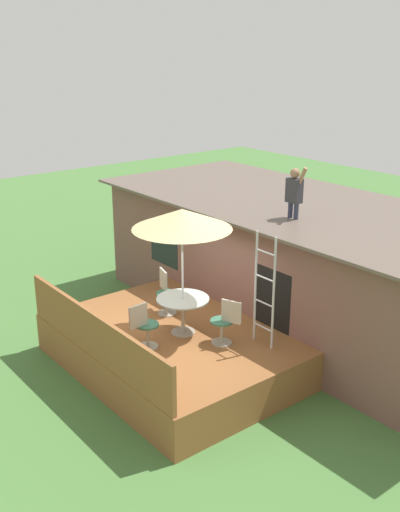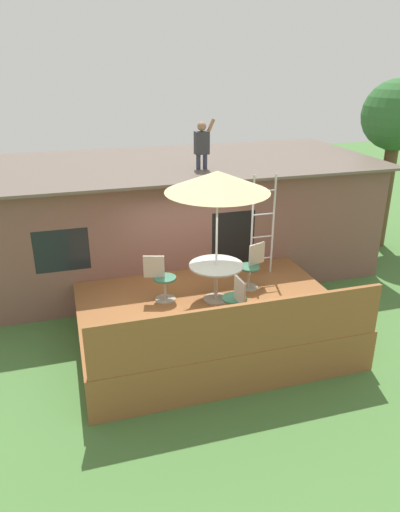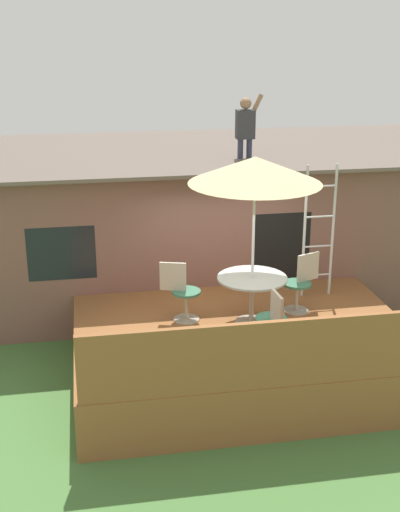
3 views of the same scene
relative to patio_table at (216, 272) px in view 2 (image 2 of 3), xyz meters
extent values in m
plane|color=#477538|center=(-0.17, -0.06, -1.39)|extent=(40.00, 40.00, 0.00)
cube|color=brown|center=(-0.17, 3.54, -0.01)|extent=(10.00, 4.00, 2.76)
cube|color=#66564C|center=(-0.17, 3.54, 1.40)|extent=(10.50, 4.50, 0.06)
cube|color=black|center=(-2.79, 1.55, 0.16)|extent=(1.10, 0.03, 0.90)
cube|color=black|center=(0.91, 1.55, -0.34)|extent=(1.00, 0.03, 2.00)
cube|color=brown|center=(-0.17, -0.06, -0.99)|extent=(4.95, 3.72, 0.80)
cube|color=brown|center=(-0.17, -1.87, -0.14)|extent=(4.85, 0.08, 0.90)
cylinder|color=#A59E8C|center=(0.00, 0.00, -0.57)|extent=(0.48, 0.48, 0.03)
cylinder|color=#A59E8C|center=(0.00, 0.00, -0.22)|extent=(0.07, 0.07, 0.71)
cylinder|color=#999E93|center=(0.00, 0.00, 0.14)|extent=(1.04, 1.04, 0.03)
cylinder|color=silver|center=(0.00, 0.00, 0.61)|extent=(0.04, 0.04, 2.40)
cone|color=beige|center=(0.00, 0.00, 1.76)|extent=(1.90, 1.90, 0.38)
cylinder|color=silver|center=(1.08, 0.90, 0.51)|extent=(0.04, 0.04, 2.20)
cylinder|color=silver|center=(1.56, 0.90, 0.51)|extent=(0.04, 0.04, 2.20)
cylinder|color=silver|center=(1.32, 0.90, -0.24)|extent=(0.48, 0.03, 0.03)
cylinder|color=silver|center=(1.32, 0.90, 0.26)|extent=(0.48, 0.03, 0.03)
cylinder|color=silver|center=(1.32, 0.90, 0.76)|extent=(0.48, 0.03, 0.03)
cylinder|color=silver|center=(1.32, 0.90, 1.26)|extent=(0.48, 0.03, 0.03)
cylinder|color=#33384C|center=(0.38, 2.52, 1.60)|extent=(0.10, 0.10, 0.34)
cylinder|color=#33384C|center=(0.54, 2.52, 1.60)|extent=(0.10, 0.10, 0.34)
cube|color=#333338|center=(0.46, 2.52, 2.02)|extent=(0.32, 0.20, 0.50)
sphere|color=#997051|center=(0.46, 2.52, 2.38)|extent=(0.20, 0.20, 0.20)
cylinder|color=#997051|center=(0.64, 2.52, 2.32)|extent=(0.26, 0.08, 0.44)
cylinder|color=#A59E8C|center=(-0.94, 0.28, -0.58)|extent=(0.40, 0.40, 0.02)
cylinder|color=#A59E8C|center=(-0.94, 0.28, -0.36)|extent=(0.06, 0.06, 0.44)
cylinder|color=#33664C|center=(-0.94, 0.28, -0.13)|extent=(0.44, 0.44, 0.04)
cube|color=#A59E8C|center=(-1.14, 0.34, 0.11)|extent=(0.39, 0.15, 0.44)
cylinder|color=#A59E8C|center=(0.80, 0.31, -0.58)|extent=(0.40, 0.40, 0.02)
cylinder|color=#A59E8C|center=(0.80, 0.31, -0.36)|extent=(0.06, 0.06, 0.44)
cylinder|color=#33664C|center=(0.80, 0.31, -0.13)|extent=(0.44, 0.44, 0.04)
cube|color=#A59E8C|center=(0.99, 0.39, 0.11)|extent=(0.39, 0.18, 0.44)
cylinder|color=#A59E8C|center=(0.05, -0.88, -0.58)|extent=(0.40, 0.40, 0.02)
cylinder|color=#A59E8C|center=(0.05, -0.88, -0.36)|extent=(0.06, 0.06, 0.44)
cylinder|color=#33664C|center=(0.05, -0.88, -0.13)|extent=(0.44, 0.44, 0.04)
cube|color=#A59E8C|center=(0.07, -1.08, 0.11)|extent=(0.06, 0.40, 0.44)
cylinder|color=brown|center=(6.24, 3.42, 0.30)|extent=(0.36, 0.36, 3.37)
sphere|color=#2D662D|center=(6.24, 3.42, 2.36)|extent=(1.90, 1.90, 1.90)
camera|label=1|loc=(8.75, -6.56, 4.85)|focal=42.78mm
camera|label=2|loc=(-2.63, -7.82, 3.78)|focal=33.37mm
camera|label=3|loc=(-2.38, -9.06, 3.78)|focal=47.62mm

